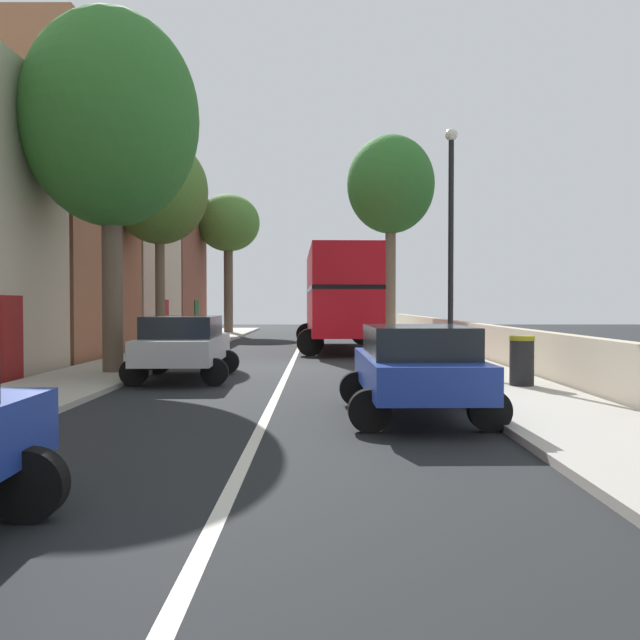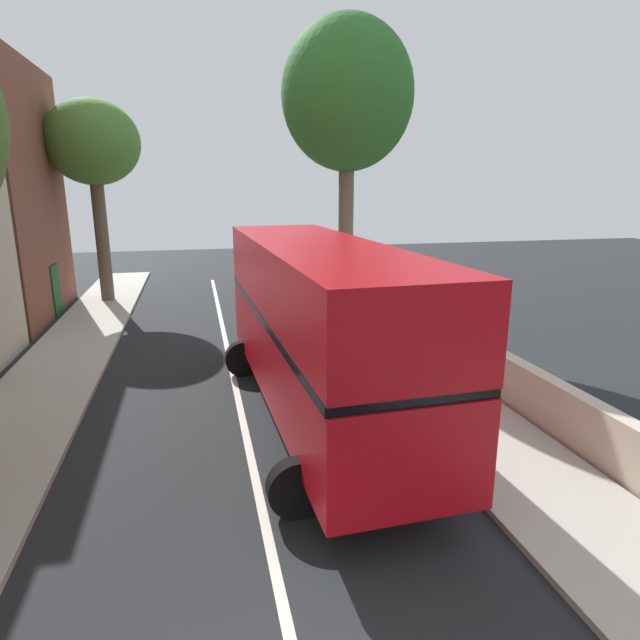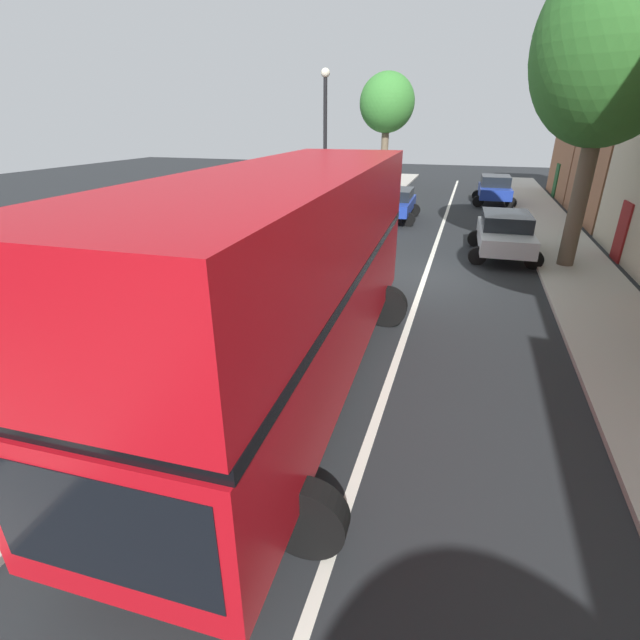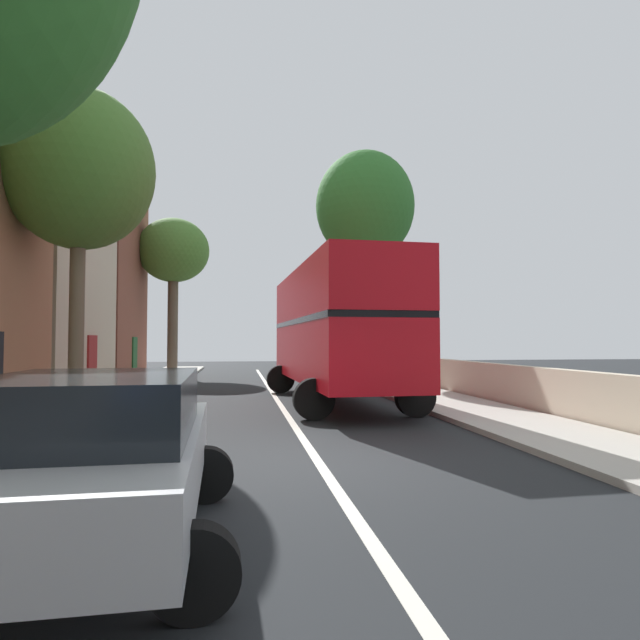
{
  "view_description": "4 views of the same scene",
  "coord_description": "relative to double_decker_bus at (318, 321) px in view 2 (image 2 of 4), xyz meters",
  "views": [
    {
      "loc": [
        0.9,
        -20.02,
        1.9
      ],
      "look_at": [
        0.81,
        6.1,
        1.27
      ],
      "focal_mm": 37.74,
      "sensor_mm": 36.0,
      "label": 1
    },
    {
      "loc": [
        -0.83,
        -3.17,
        5.26
      ],
      "look_at": [
        1.86,
        8.29,
        2.24
      ],
      "focal_mm": 29.79,
      "sensor_mm": 36.0,
      "label": 2
    },
    {
      "loc": [
        -1.05,
        14.82,
        4.75
      ],
      "look_at": [
        1.04,
        8.27,
        1.72
      ],
      "focal_mm": 25.53,
      "sensor_mm": 36.0,
      "label": 3
    },
    {
      "loc": [
        -1.25,
        -8.28,
        1.88
      ],
      "look_at": [
        1.59,
        10.07,
        2.63
      ],
      "focal_mm": 29.83,
      "sensor_mm": 36.0,
      "label": 4
    }
  ],
  "objects": [
    {
      "name": "street_tree_right_3",
      "position": [
        3.0,
        8.38,
        5.88
      ],
      "size": [
        4.68,
        4.68,
        10.83
      ],
      "color": "brown",
      "rests_on": "sidewalk_right"
    },
    {
      "name": "street_tree_left_4",
      "position": [
        -6.57,
        14.47,
        4.51
      ],
      "size": [
        3.96,
        3.96,
        8.67
      ],
      "color": "brown",
      "rests_on": "sidewalk_left"
    },
    {
      "name": "double_decker_bus",
      "position": [
        0.0,
        0.0,
        0.0
      ],
      "size": [
        3.83,
        10.09,
        4.06
      ],
      "color": "#B50C16",
      "rests_on": "ground"
    }
  ]
}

